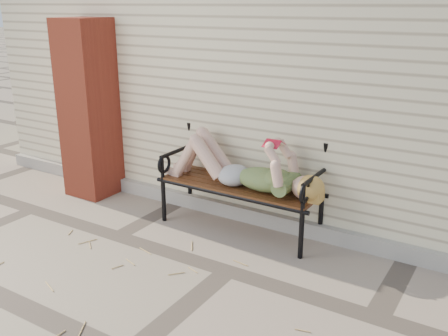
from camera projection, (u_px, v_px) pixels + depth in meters
The scene contains 7 objects.
ground at pixel (228, 271), 4.20m from camera, with size 80.00×80.00×0.00m, color gray.
house_wall at pixel (354, 58), 6.15m from camera, with size 8.00×4.00×3.00m, color beige.
foundation_strip at pixel (278, 222), 4.96m from camera, with size 8.00×0.10×0.15m, color #A49E94.
brick_pillar at pixel (89, 109), 5.64m from camera, with size 0.50×0.50×2.00m, color #B03E27.
garden_bench at pixel (245, 167), 4.87m from camera, with size 1.73×0.69×1.12m.
reading_woman at pixel (239, 167), 4.75m from camera, with size 1.63×0.37×0.51m.
straw_scatter at pixel (149, 267), 4.25m from camera, with size 2.93×1.78×0.01m.
Camera 1 is at (1.93, -3.18, 2.15)m, focal length 40.00 mm.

